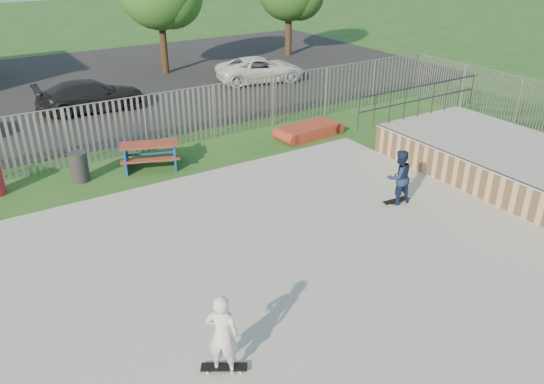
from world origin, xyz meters
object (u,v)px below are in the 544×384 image
picnic_table (150,154)px  funbox (309,131)px  car_dark (91,96)px  skater_white (222,335)px  car_white (260,69)px  skater_navy (399,177)px  trash_bin_grey (79,167)px

picnic_table → funbox: (6.04, -0.50, -0.18)m
funbox → car_dark: car_dark is taller
picnic_table → skater_white: 9.80m
picnic_table → car_white: car_white is taller
car_dark → skater_white: bearing=174.7°
funbox → skater_white: skater_white is taller
funbox → picnic_table: bearing=171.4°
picnic_table → funbox: bearing=14.8°
picnic_table → skater_white: size_ratio=1.44×
skater_navy → skater_white: same height
picnic_table → trash_bin_grey: trash_bin_grey is taller
picnic_table → funbox: 6.06m
skater_white → skater_navy: bearing=-114.6°
skater_white → funbox: bearing=-90.8°
car_white → skater_navy: size_ratio=2.90×
skater_navy → skater_white: (-6.98, -3.05, 0.00)m
car_dark → picnic_table: bearing=-177.7°
funbox → skater_navy: skater_navy is taller
trash_bin_grey → skater_navy: (6.98, -6.51, 0.47)m
picnic_table → trash_bin_grey: bearing=-161.3°
car_dark → car_white: car_dark is taller
car_dark → skater_white: size_ratio=2.90×
trash_bin_grey → car_white: bearing=34.0°
funbox → skater_white: size_ratio=1.45×
funbox → skater_white: 12.28m
picnic_table → car_dark: (0.03, 7.06, 0.28)m
trash_bin_grey → funbox: bearing=-3.6°
trash_bin_grey → picnic_table: bearing=-0.8°
car_dark → car_white: size_ratio=1.00×
trash_bin_grey → skater_navy: skater_navy is taller
picnic_table → skater_white: skater_white is taller
trash_bin_grey → skater_white: 9.56m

